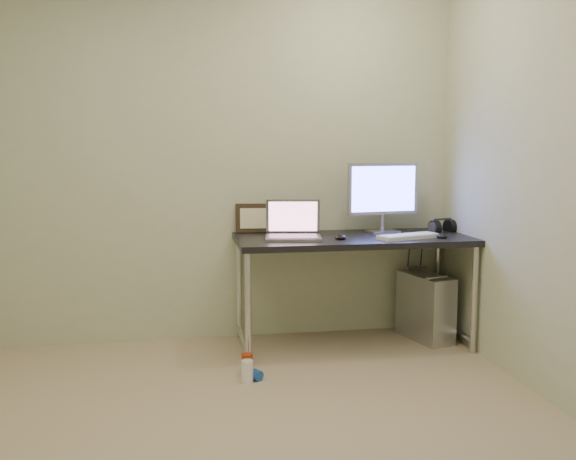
{
  "coord_description": "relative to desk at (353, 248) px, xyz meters",
  "views": [
    {
      "loc": [
        -0.17,
        -2.7,
        1.36
      ],
      "look_at": [
        0.47,
        1.06,
        0.85
      ],
      "focal_mm": 40.0,
      "sensor_mm": 36.0,
      "label": 1
    }
  ],
  "objects": [
    {
      "name": "tower_computer",
      "position": [
        0.54,
        0.04,
        -0.44
      ],
      "size": [
        0.3,
        0.48,
        0.49
      ],
      "rotation": [
        0.0,
        0.0,
        0.26
      ],
      "color": "#B8B8BD",
      "rests_on": "ground"
    },
    {
      "name": "webcam",
      "position": [
        -0.43,
        0.29,
        0.17
      ],
      "size": [
        0.04,
        0.03,
        0.13
      ],
      "rotation": [
        0.0,
        0.0,
        -0.0
      ],
      "color": "silver",
      "rests_on": "desk"
    },
    {
      "name": "mouse_right",
      "position": [
        0.56,
        -0.16,
        0.1
      ],
      "size": [
        0.08,
        0.12,
        0.04
      ],
      "primitive_type": "ellipsoid",
      "rotation": [
        0.0,
        0.0,
        -0.1
      ],
      "color": "black",
      "rests_on": "desk"
    },
    {
      "name": "can_blue",
      "position": [
        -0.74,
        -0.53,
        -0.64
      ],
      "size": [
        0.11,
        0.13,
        0.06
      ],
      "primitive_type": "cylinder",
      "rotation": [
        1.57,
        0.0,
        0.56
      ],
      "color": "blue",
      "rests_on": "ground"
    },
    {
      "name": "can_white",
      "position": [
        -0.78,
        -0.57,
        -0.61
      ],
      "size": [
        0.07,
        0.07,
        0.13
      ],
      "primitive_type": "cylinder",
      "rotation": [
        0.0,
        0.0,
        0.06
      ],
      "color": "white",
      "rests_on": "ground"
    },
    {
      "name": "keyboard",
      "position": [
        0.34,
        -0.15,
        0.09
      ],
      "size": [
        0.45,
        0.26,
        0.03
      ],
      "primitive_type": "cube",
      "rotation": [
        0.0,
        0.0,
        0.32
      ],
      "color": "white",
      "rests_on": "desk"
    },
    {
      "name": "picture_frame",
      "position": [
        -0.63,
        0.31,
        0.18
      ],
      "size": [
        0.26,
        0.1,
        0.2
      ],
      "primitive_type": "cube",
      "rotation": [
        -0.21,
        0.0,
        -0.11
      ],
      "color": "black",
      "rests_on": "desk"
    },
    {
      "name": "cable_b",
      "position": [
        0.58,
        0.27,
        -0.29
      ],
      "size": [
        0.02,
        0.11,
        0.71
      ],
      "primitive_type": "cylinder",
      "rotation": [
        0.14,
        0.0,
        0.09
      ],
      "color": "black",
      "rests_on": "ground"
    },
    {
      "name": "mouse_left",
      "position": [
        -0.11,
        -0.09,
        0.1
      ],
      "size": [
        0.09,
        0.13,
        0.04
      ],
      "primitive_type": "ellipsoid",
      "rotation": [
        0.0,
        0.0,
        -0.11
      ],
      "color": "black",
      "rests_on": "desk"
    },
    {
      "name": "desk",
      "position": [
        0.0,
        0.0,
        0.0
      ],
      "size": [
        1.56,
        0.68,
        0.75
      ],
      "color": "black",
      "rests_on": "ground"
    },
    {
      "name": "cable_a",
      "position": [
        0.49,
        0.29,
        -0.27
      ],
      "size": [
        0.01,
        0.16,
        0.69
      ],
      "primitive_type": "cylinder",
      "rotation": [
        0.21,
        0.0,
        0.0
      ],
      "color": "black",
      "rests_on": "ground"
    },
    {
      "name": "laptop",
      "position": [
        -0.41,
        -0.01,
        0.14
      ],
      "size": [
        0.4,
        0.35,
        0.25
      ],
      "rotation": [
        0.0,
        0.0,
        -0.16
      ],
      "color": "#A1A0A7",
      "rests_on": "desk"
    },
    {
      "name": "headphones",
      "position": [
        0.68,
        0.11,
        0.11
      ],
      "size": [
        0.2,
        0.12,
        0.12
      ],
      "rotation": [
        0.0,
        0.0,
        0.26
      ],
      "color": "black",
      "rests_on": "desk"
    },
    {
      "name": "can_red",
      "position": [
        -0.76,
        -0.44,
        -0.61
      ],
      "size": [
        0.09,
        0.09,
        0.12
      ],
      "primitive_type": "cylinder",
      "rotation": [
        0.0,
        0.0,
        0.36
      ],
      "color": "#B1300B",
      "rests_on": "ground"
    },
    {
      "name": "floor",
      "position": [
        -0.97,
        -1.41,
        -0.67
      ],
      "size": [
        3.5,
        3.5,
        0.0
      ],
      "primitive_type": "plane",
      "color": "tan",
      "rests_on": "ground"
    },
    {
      "name": "monitor",
      "position": [
        0.25,
        0.15,
        0.36
      ],
      "size": [
        0.52,
        0.18,
        0.49
      ],
      "rotation": [
        0.0,
        0.0,
        0.13
      ],
      "color": "#A1A0A7",
      "rests_on": "desk"
    },
    {
      "name": "wall_back",
      "position": [
        -0.97,
        0.34,
        0.58
      ],
      "size": [
        3.5,
        0.02,
        2.5
      ],
      "primitive_type": "cube",
      "color": "beige",
      "rests_on": "ground"
    }
  ]
}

